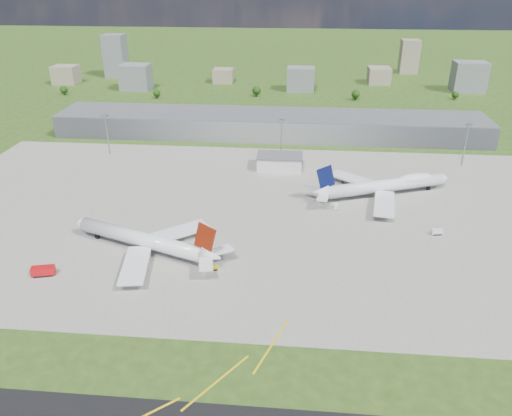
# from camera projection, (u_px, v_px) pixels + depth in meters

# --- Properties ---
(ground) EXTENTS (1400.00, 1400.00, 0.00)m
(ground) POSITION_uv_depth(u_px,v_px,m) (269.00, 142.00, 344.00)
(ground) COLOR #2E4A17
(ground) RESTS_ON ground
(apron) EXTENTS (360.00, 190.00, 0.08)m
(apron) POSITION_uv_depth(u_px,v_px,m) (274.00, 213.00, 244.63)
(apron) COLOR gray
(apron) RESTS_ON ground
(terminal) EXTENTS (300.00, 42.00, 15.00)m
(terminal) POSITION_uv_depth(u_px,v_px,m) (270.00, 125.00, 354.15)
(terminal) COLOR gray
(terminal) RESTS_ON ground
(ops_building) EXTENTS (26.00, 16.00, 8.00)m
(ops_building) POSITION_uv_depth(u_px,v_px,m) (280.00, 162.00, 296.64)
(ops_building) COLOR silver
(ops_building) RESTS_ON ground
(mast_west) EXTENTS (3.50, 2.00, 25.90)m
(mast_west) POSITION_uv_depth(u_px,v_px,m) (106.00, 128.00, 313.05)
(mast_west) COLOR gray
(mast_west) RESTS_ON ground
(mast_center) EXTENTS (3.50, 2.00, 25.90)m
(mast_center) POSITION_uv_depth(u_px,v_px,m) (281.00, 132.00, 304.09)
(mast_center) COLOR gray
(mast_center) RESTS_ON ground
(mast_east) EXTENTS (3.50, 2.00, 25.90)m
(mast_east) POSITION_uv_depth(u_px,v_px,m) (467.00, 137.00, 295.13)
(mast_east) COLOR gray
(mast_east) RESTS_ON ground
(airliner_red_twin) EXTENTS (72.16, 54.70, 20.58)m
(airliner_red_twin) POSITION_uv_depth(u_px,v_px,m) (146.00, 241.00, 208.58)
(airliner_red_twin) COLOR white
(airliner_red_twin) RESTS_ON ground
(airliner_blue_quad) EXTENTS (76.33, 58.19, 20.79)m
(airliner_blue_quad) POSITION_uv_depth(u_px,v_px,m) (386.00, 186.00, 260.45)
(airliner_blue_quad) COLOR white
(airliner_blue_quad) RESTS_ON ground
(fire_truck) EXTENTS (9.27, 5.38, 3.84)m
(fire_truck) POSITION_uv_depth(u_px,v_px,m) (43.00, 271.00, 194.32)
(fire_truck) COLOR red
(fire_truck) RESTS_ON ground
(tug_yellow) EXTENTS (3.96, 3.05, 1.75)m
(tug_yellow) POSITION_uv_depth(u_px,v_px,m) (213.00, 268.00, 198.34)
(tug_yellow) COLOR yellow
(tug_yellow) RESTS_ON ground
(van_white_near) EXTENTS (2.25, 4.61, 2.35)m
(van_white_near) POSITION_uv_depth(u_px,v_px,m) (336.00, 207.00, 248.17)
(van_white_near) COLOR silver
(van_white_near) RESTS_ON ground
(van_white_far) EXTENTS (5.34, 3.25, 2.57)m
(van_white_far) POSITION_uv_depth(u_px,v_px,m) (437.00, 232.00, 224.23)
(van_white_far) COLOR silver
(van_white_far) RESTS_ON ground
(bldg_far_w) EXTENTS (24.00, 20.00, 18.00)m
(bldg_far_w) POSITION_uv_depth(u_px,v_px,m) (66.00, 75.00, 510.27)
(bldg_far_w) COLOR gray
(bldg_far_w) RESTS_ON ground
(bldg_w) EXTENTS (28.00, 22.00, 24.00)m
(bldg_w) POSITION_uv_depth(u_px,v_px,m) (136.00, 77.00, 484.52)
(bldg_w) COLOR slate
(bldg_w) RESTS_ON ground
(bldg_cw) EXTENTS (20.00, 18.00, 14.00)m
(bldg_cw) POSITION_uv_depth(u_px,v_px,m) (223.00, 76.00, 516.02)
(bldg_cw) COLOR gray
(bldg_cw) RESTS_ON ground
(bldg_c) EXTENTS (26.00, 20.00, 22.00)m
(bldg_c) POSITION_uv_depth(u_px,v_px,m) (301.00, 79.00, 480.89)
(bldg_c) COLOR slate
(bldg_c) RESTS_ON ground
(bldg_ce) EXTENTS (22.00, 24.00, 16.00)m
(bldg_ce) POSITION_uv_depth(u_px,v_px,m) (379.00, 75.00, 511.51)
(bldg_ce) COLOR gray
(bldg_ce) RESTS_ON ground
(bldg_e) EXTENTS (30.00, 22.00, 28.00)m
(bldg_e) POSITION_uv_depth(u_px,v_px,m) (469.00, 77.00, 475.50)
(bldg_e) COLOR slate
(bldg_e) RESTS_ON ground
(bldg_tall_w) EXTENTS (22.00, 20.00, 44.00)m
(bldg_tall_w) POSITION_uv_depth(u_px,v_px,m) (116.00, 56.00, 537.16)
(bldg_tall_w) COLOR slate
(bldg_tall_w) RESTS_ON ground
(bldg_tall_e) EXTENTS (20.00, 18.00, 36.00)m
(bldg_tall_e) POSITION_uv_depth(u_px,v_px,m) (409.00, 57.00, 557.63)
(bldg_tall_e) COLOR gray
(bldg_tall_e) RESTS_ON ground
(tree_far_w) EXTENTS (7.20, 7.20, 8.80)m
(tree_far_w) POSITION_uv_depth(u_px,v_px,m) (64.00, 90.00, 465.51)
(tree_far_w) COLOR #382314
(tree_far_w) RESTS_ON ground
(tree_w) EXTENTS (6.75, 6.75, 8.25)m
(tree_w) POSITION_uv_depth(u_px,v_px,m) (157.00, 93.00, 453.85)
(tree_w) COLOR #382314
(tree_w) RESTS_ON ground
(tree_c) EXTENTS (8.10, 8.10, 9.90)m
(tree_c) POSITION_uv_depth(u_px,v_px,m) (257.00, 90.00, 459.53)
(tree_c) COLOR #382314
(tree_c) RESTS_ON ground
(tree_e) EXTENTS (7.65, 7.65, 9.35)m
(tree_e) POSITION_uv_depth(u_px,v_px,m) (356.00, 94.00, 447.86)
(tree_e) COLOR #382314
(tree_e) RESTS_ON ground
(tree_far_e) EXTENTS (6.30, 6.30, 7.70)m
(tree_far_e) POSITION_uv_depth(u_px,v_px,m) (455.00, 95.00, 449.91)
(tree_far_e) COLOR #382314
(tree_far_e) RESTS_ON ground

